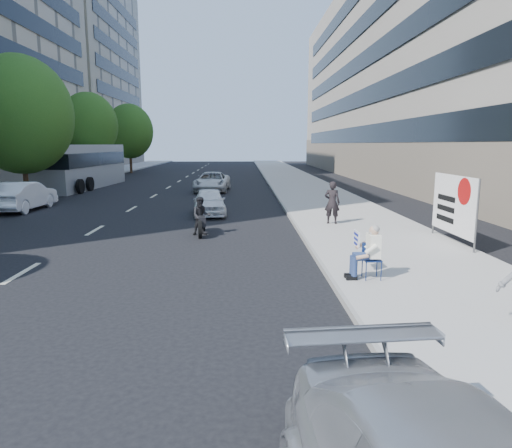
{
  "coord_description": "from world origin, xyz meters",
  "views": [
    {
      "loc": [
        -0.67,
        -9.74,
        3.34
      ],
      "look_at": [
        -0.37,
        1.1,
        1.44
      ],
      "focal_mm": 32.0,
      "sensor_mm": 36.0,
      "label": 1
    }
  ],
  "objects_px": {
    "protest_banner": "(454,205)",
    "white_sedan_mid": "(24,196)",
    "motorcycle": "(201,218)",
    "bus": "(83,166)",
    "pedestrian_woman": "(332,202)",
    "white_sedan_near": "(209,202)",
    "seated_protester": "(367,249)",
    "white_sedan_far": "(212,182)"
  },
  "relations": [
    {
      "from": "white_sedan_mid",
      "to": "motorcycle",
      "type": "bearing_deg",
      "value": 147.13
    },
    {
      "from": "white_sedan_mid",
      "to": "seated_protester",
      "type": "bearing_deg",
      "value": 139.41
    },
    {
      "from": "motorcycle",
      "to": "bus",
      "type": "relative_size",
      "value": 0.17
    },
    {
      "from": "protest_banner",
      "to": "motorcycle",
      "type": "bearing_deg",
      "value": 165.22
    },
    {
      "from": "protest_banner",
      "to": "bus",
      "type": "bearing_deg",
      "value": 132.07
    },
    {
      "from": "seated_protester",
      "to": "white_sedan_mid",
      "type": "height_order",
      "value": "white_sedan_mid"
    },
    {
      "from": "pedestrian_woman",
      "to": "white_sedan_near",
      "type": "xyz_separation_m",
      "value": [
        -5.22,
        3.47,
        -0.38
      ]
    },
    {
      "from": "white_sedan_near",
      "to": "protest_banner",
      "type": "bearing_deg",
      "value": -45.71
    },
    {
      "from": "white_sedan_near",
      "to": "white_sedan_far",
      "type": "xyz_separation_m",
      "value": [
        -0.59,
        10.96,
        0.06
      ]
    },
    {
      "from": "bus",
      "to": "white_sedan_mid",
      "type": "bearing_deg",
      "value": -81.21
    },
    {
      "from": "white_sedan_far",
      "to": "pedestrian_woman",
      "type": "bearing_deg",
      "value": -65.24
    },
    {
      "from": "seated_protester",
      "to": "protest_banner",
      "type": "height_order",
      "value": "protest_banner"
    },
    {
      "from": "white_sedan_mid",
      "to": "pedestrian_woman",
      "type": "bearing_deg",
      "value": 162.41
    },
    {
      "from": "white_sedan_mid",
      "to": "bus",
      "type": "xyz_separation_m",
      "value": [
        -1.16,
        12.41,
        0.9
      ]
    },
    {
      "from": "white_sedan_near",
      "to": "white_sedan_mid",
      "type": "height_order",
      "value": "white_sedan_mid"
    },
    {
      "from": "seated_protester",
      "to": "white_sedan_near",
      "type": "bearing_deg",
      "value": 112.33
    },
    {
      "from": "white_sedan_far",
      "to": "bus",
      "type": "distance_m",
      "value": 10.63
    },
    {
      "from": "pedestrian_woman",
      "to": "white_sedan_mid",
      "type": "distance_m",
      "value": 15.64
    },
    {
      "from": "protest_banner",
      "to": "bus",
      "type": "relative_size",
      "value": 0.25
    },
    {
      "from": "protest_banner",
      "to": "white_sedan_mid",
      "type": "xyz_separation_m",
      "value": [
        -18.02,
        8.84,
        -0.66
      ]
    },
    {
      "from": "white_sedan_near",
      "to": "bus",
      "type": "bearing_deg",
      "value": 121.66
    },
    {
      "from": "white_sedan_far",
      "to": "bus",
      "type": "relative_size",
      "value": 0.41
    },
    {
      "from": "white_sedan_near",
      "to": "pedestrian_woman",
      "type": "bearing_deg",
      "value": -39.21
    },
    {
      "from": "seated_protester",
      "to": "bus",
      "type": "height_order",
      "value": "bus"
    },
    {
      "from": "protest_banner",
      "to": "bus",
      "type": "height_order",
      "value": "bus"
    },
    {
      "from": "seated_protester",
      "to": "white_sedan_far",
      "type": "height_order",
      "value": "seated_protester"
    },
    {
      "from": "motorcycle",
      "to": "bus",
      "type": "xyz_separation_m",
      "value": [
        -10.77,
        19.03,
        1.0
      ]
    },
    {
      "from": "seated_protester",
      "to": "motorcycle",
      "type": "height_order",
      "value": "seated_protester"
    },
    {
      "from": "pedestrian_woman",
      "to": "white_sedan_near",
      "type": "height_order",
      "value": "pedestrian_woman"
    },
    {
      "from": "protest_banner",
      "to": "white_sedan_far",
      "type": "xyz_separation_m",
      "value": [
        -9.06,
        18.11,
        -0.71
      ]
    },
    {
      "from": "white_sedan_mid",
      "to": "white_sedan_far",
      "type": "distance_m",
      "value": 12.89
    },
    {
      "from": "pedestrian_woman",
      "to": "motorcycle",
      "type": "relative_size",
      "value": 0.84
    },
    {
      "from": "bus",
      "to": "pedestrian_woman",
      "type": "bearing_deg",
      "value": -44.37
    },
    {
      "from": "pedestrian_woman",
      "to": "white_sedan_far",
      "type": "height_order",
      "value": "pedestrian_woman"
    },
    {
      "from": "seated_protester",
      "to": "white_sedan_near",
      "type": "xyz_separation_m",
      "value": [
        -4.58,
        11.16,
        -0.25
      ]
    },
    {
      "from": "seated_protester",
      "to": "white_sedan_far",
      "type": "relative_size",
      "value": 0.26
    },
    {
      "from": "white_sedan_mid",
      "to": "white_sedan_far",
      "type": "bearing_deg",
      "value": -132.31
    },
    {
      "from": "pedestrian_woman",
      "to": "motorcycle",
      "type": "bearing_deg",
      "value": 34.99
    },
    {
      "from": "white_sedan_near",
      "to": "seated_protester",
      "type": "bearing_deg",
      "value": -73.23
    },
    {
      "from": "seated_protester",
      "to": "motorcycle",
      "type": "distance_m",
      "value": 7.7
    },
    {
      "from": "pedestrian_woman",
      "to": "bus",
      "type": "relative_size",
      "value": 0.14
    },
    {
      "from": "white_sedan_near",
      "to": "white_sedan_mid",
      "type": "distance_m",
      "value": 9.69
    }
  ]
}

